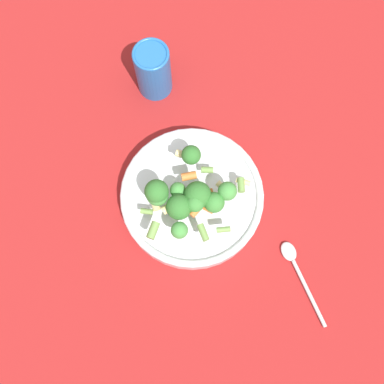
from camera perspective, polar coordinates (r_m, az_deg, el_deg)
ground_plane at (r=0.84m, az=0.00°, el=-1.06°), size 3.00×3.00×0.00m
bowl at (r=0.82m, az=0.00°, el=-0.66°), size 0.26×0.26×0.04m
pasta_salad at (r=0.75m, az=-0.66°, el=-0.55°), size 0.16×0.18×0.07m
cup at (r=0.88m, az=-4.96°, el=15.16°), size 0.07×0.07×0.12m
spoon at (r=0.84m, az=13.13°, el=-9.33°), size 0.14×0.10×0.01m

